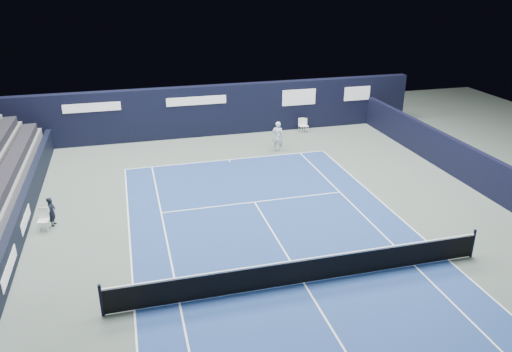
% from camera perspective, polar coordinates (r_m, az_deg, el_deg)
% --- Properties ---
extents(ground, '(48.00, 48.00, 0.00)m').
position_cam_1_polar(ground, '(18.54, 3.34, -8.72)').
color(ground, '#48554D').
rests_on(ground, ground).
extents(court_surface, '(10.97, 23.77, 0.01)m').
position_cam_1_polar(court_surface, '(16.96, 5.48, -12.09)').
color(court_surface, navy).
rests_on(court_surface, ground).
extents(enclosure_wall_right, '(0.30, 22.00, 1.80)m').
position_cam_1_polar(enclosure_wall_right, '(26.09, 22.97, 1.23)').
color(enclosure_wall_right, black).
rests_on(enclosure_wall_right, ground).
extents(folding_chair_back_a, '(0.38, 0.36, 0.85)m').
position_cam_1_polar(folding_chair_back_a, '(31.91, 5.58, 5.91)').
color(folding_chair_back_a, white).
rests_on(folding_chair_back_a, ground).
extents(folding_chair_back_b, '(0.43, 0.42, 0.90)m').
position_cam_1_polar(folding_chair_back_b, '(31.83, 5.25, 5.93)').
color(folding_chair_back_b, white).
rests_on(folding_chair_back_b, ground).
extents(line_judge_chair, '(0.46, 0.45, 0.90)m').
position_cam_1_polar(line_judge_chair, '(21.52, -23.13, -4.40)').
color(line_judge_chair, white).
rests_on(line_judge_chair, ground).
extents(line_judge, '(0.37, 0.49, 1.22)m').
position_cam_1_polar(line_judge, '(21.69, -22.30, -3.77)').
color(line_judge, black).
rests_on(line_judge, ground).
extents(court_markings, '(11.03, 23.83, 0.00)m').
position_cam_1_polar(court_markings, '(16.96, 5.48, -12.07)').
color(court_markings, white).
rests_on(court_markings, court_surface).
extents(tennis_net, '(12.90, 0.10, 1.10)m').
position_cam_1_polar(tennis_net, '(16.68, 5.55, -10.66)').
color(tennis_net, black).
rests_on(tennis_net, ground).
extents(back_sponsor_wall, '(26.00, 0.63, 3.10)m').
position_cam_1_polar(back_sponsor_wall, '(31.00, -4.99, 7.48)').
color(back_sponsor_wall, black).
rests_on(back_sponsor_wall, ground).
extents(side_barrier_left, '(0.33, 22.00, 1.20)m').
position_cam_1_polar(side_barrier_left, '(21.46, -25.28, -4.60)').
color(side_barrier_left, black).
rests_on(side_barrier_left, ground).
extents(tennis_player, '(0.74, 0.93, 1.72)m').
position_cam_1_polar(tennis_player, '(28.26, 2.50, 4.56)').
color(tennis_player, silver).
rests_on(tennis_player, ground).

